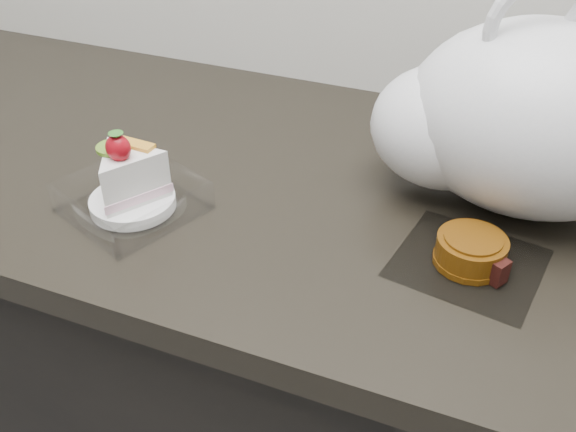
# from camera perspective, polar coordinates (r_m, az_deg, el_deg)

# --- Properties ---
(counter) EXTENTS (2.04, 0.64, 0.90)m
(counter) POSITION_cam_1_polar(r_m,az_deg,el_deg) (1.20, 0.56, -14.94)
(counter) COLOR black
(counter) RESTS_ON ground
(cake_tray) EXTENTS (0.19, 0.19, 0.12)m
(cake_tray) POSITION_cam_1_polar(r_m,az_deg,el_deg) (0.84, -13.82, 2.33)
(cake_tray) COLOR white
(cake_tray) RESTS_ON counter
(mooncake_wrap) EXTENTS (0.18, 0.17, 0.04)m
(mooncake_wrap) POSITION_cam_1_polar(r_m,az_deg,el_deg) (0.76, 15.98, -3.23)
(mooncake_wrap) COLOR white
(mooncake_wrap) RESTS_ON counter
(plastic_bag) EXTENTS (0.41, 0.33, 0.30)m
(plastic_bag) POSITION_cam_1_polar(r_m,az_deg,el_deg) (0.84, 19.82, 8.08)
(plastic_bag) COLOR white
(plastic_bag) RESTS_ON counter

